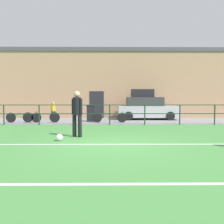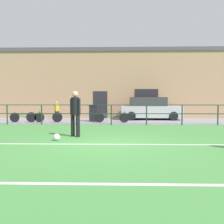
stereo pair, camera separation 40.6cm
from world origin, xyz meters
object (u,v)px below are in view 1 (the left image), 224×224
at_px(player_goalkeeper, 77,111).
at_px(bicycle_parked_1, 41,117).
at_px(soccer_ball_match, 59,137).
at_px(parked_car_red, 147,109).
at_px(bicycle_parked_0, 110,117).
at_px(bicycle_parked_2, 24,117).
at_px(trash_bin_0, 91,113).
at_px(spectator_child, 53,109).

xyz_separation_m(player_goalkeeper, bicycle_parked_1, (-3.00, 5.67, -0.64)).
height_order(soccer_ball_match, parked_car_red, parked_car_red).
xyz_separation_m(bicycle_parked_0, bicycle_parked_2, (-5.31, 0.00, -0.00)).
distance_m(parked_car_red, bicycle_parked_2, 8.37).
relative_size(soccer_ball_match, trash_bin_0, 0.22).
relative_size(player_goalkeeper, bicycle_parked_1, 0.76).
relative_size(spectator_child, parked_car_red, 0.31).
distance_m(soccer_ball_match, parked_car_red, 10.05).
xyz_separation_m(parked_car_red, bicycle_parked_1, (-6.91, -2.45, -0.42)).
xyz_separation_m(parked_car_red, bicycle_parked_2, (-7.99, -2.45, -0.43)).
distance_m(bicycle_parked_1, trash_bin_0, 3.10).
bearing_deg(bicycle_parked_1, player_goalkeeper, -62.13).
xyz_separation_m(spectator_child, trash_bin_0, (2.78, -1.46, -0.20)).
xyz_separation_m(bicycle_parked_1, trash_bin_0, (3.01, 0.71, 0.21)).
height_order(player_goalkeeper, parked_car_red, player_goalkeeper).
height_order(parked_car_red, trash_bin_0, parked_car_red).
bearing_deg(soccer_ball_match, bicycle_parked_2, 118.71).
relative_size(bicycle_parked_2, trash_bin_0, 2.05).
bearing_deg(spectator_child, bicycle_parked_2, 67.00).
distance_m(soccer_ball_match, bicycle_parked_0, 6.79).
relative_size(parked_car_red, bicycle_parked_1, 1.85).
xyz_separation_m(soccer_ball_match, trash_bin_0, (0.50, 7.27, 0.44)).
relative_size(player_goalkeeper, soccer_ball_match, 7.30).
bearing_deg(bicycle_parked_0, parked_car_red, 42.39).
height_order(soccer_ball_match, bicycle_parked_2, bicycle_parked_2).
relative_size(player_goalkeeper, bicycle_parked_0, 0.81).
relative_size(soccer_ball_match, parked_car_red, 0.06).
bearing_deg(spectator_child, trash_bin_0, 160.66).
xyz_separation_m(soccer_ball_match, parked_car_red, (4.40, 9.02, 0.65)).
bearing_deg(player_goalkeeper, bicycle_parked_0, 107.16).
xyz_separation_m(player_goalkeeper, bicycle_parked_2, (-4.08, 5.67, -0.65)).
bearing_deg(bicycle_parked_2, soccer_ball_match, -61.29).
bearing_deg(player_goalkeeper, parked_car_red, 93.67).
bearing_deg(trash_bin_0, bicycle_parked_2, -170.22).
bearing_deg(bicycle_parked_1, trash_bin_0, 13.20).
xyz_separation_m(spectator_child, parked_car_red, (6.67, 0.28, 0.02)).
relative_size(soccer_ball_match, bicycle_parked_2, 0.11).
distance_m(player_goalkeeper, bicycle_parked_2, 7.02).
xyz_separation_m(player_goalkeeper, bicycle_parked_0, (1.23, 5.67, -0.65)).
height_order(spectator_child, trash_bin_0, spectator_child).
distance_m(parked_car_red, trash_bin_0, 4.27).
bearing_deg(spectator_child, bicycle_parked_0, 159.87).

